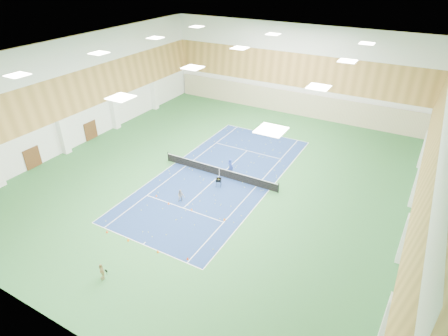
% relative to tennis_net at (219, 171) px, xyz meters
% --- Properties ---
extents(ground, '(40.00, 40.00, 0.00)m').
position_rel_tennis_net_xyz_m(ground, '(0.00, 0.00, -0.55)').
color(ground, '#2B6531').
rests_on(ground, ground).
extents(room_shell, '(36.00, 40.00, 12.00)m').
position_rel_tennis_net_xyz_m(room_shell, '(0.00, 0.00, 5.45)').
color(room_shell, white).
rests_on(room_shell, ground).
extents(wood_cladding, '(36.00, 40.00, 8.00)m').
position_rel_tennis_net_xyz_m(wood_cladding, '(0.00, 0.00, 7.45)').
color(wood_cladding, '#BA8945').
rests_on(wood_cladding, room_shell).
extents(ceiling_light_grid, '(21.40, 25.40, 0.06)m').
position_rel_tennis_net_xyz_m(ceiling_light_grid, '(0.00, 0.00, 11.37)').
color(ceiling_light_grid, white).
rests_on(ceiling_light_grid, room_shell).
extents(court_surface, '(10.97, 23.77, 0.01)m').
position_rel_tennis_net_xyz_m(court_surface, '(0.00, 0.00, -0.55)').
color(court_surface, navy).
rests_on(court_surface, ground).
extents(tennis_balls_scatter, '(10.57, 22.77, 0.07)m').
position_rel_tennis_net_xyz_m(tennis_balls_scatter, '(0.00, 0.00, -0.50)').
color(tennis_balls_scatter, '#D3E527').
rests_on(tennis_balls_scatter, ground).
extents(tennis_net, '(12.80, 0.10, 1.10)m').
position_rel_tennis_net_xyz_m(tennis_net, '(0.00, 0.00, 0.00)').
color(tennis_net, black).
rests_on(tennis_net, ground).
extents(back_curtain, '(35.40, 0.16, 3.20)m').
position_rel_tennis_net_xyz_m(back_curtain, '(0.00, 19.75, 1.05)').
color(back_curtain, '#C6B793').
rests_on(back_curtain, ground).
extents(door_left_a, '(0.08, 1.80, 2.20)m').
position_rel_tennis_net_xyz_m(door_left_a, '(-17.92, -8.00, 0.55)').
color(door_left_a, '#593319').
rests_on(door_left_a, ground).
extents(door_left_b, '(0.08, 1.80, 2.20)m').
position_rel_tennis_net_xyz_m(door_left_b, '(-17.92, 0.00, 0.55)').
color(door_left_b, '#593319').
rests_on(door_left_b, ground).
extents(coach, '(0.81, 0.67, 1.92)m').
position_rel_tennis_net_xyz_m(coach, '(0.94, 0.60, 0.41)').
color(coach, '#203695').
rests_on(coach, ground).
extents(child_court, '(0.74, 0.69, 1.21)m').
position_rel_tennis_net_xyz_m(child_court, '(-0.81, -5.61, 0.06)').
color(child_court, gray).
rests_on(child_court, ground).
extents(child_apron, '(0.84, 0.59, 1.33)m').
position_rel_tennis_net_xyz_m(child_apron, '(-0.13, -15.96, 0.12)').
color(child_apron, tan).
rests_on(child_apron, ground).
extents(ball_cart, '(0.66, 0.66, 0.89)m').
position_rel_tennis_net_xyz_m(ball_cart, '(0.93, -1.75, -0.11)').
color(ball_cart, black).
rests_on(ball_cart, ground).
extents(cone_svc_a, '(0.19, 0.19, 0.21)m').
position_rel_tennis_net_xyz_m(cone_svc_a, '(-3.26, -6.10, -0.44)').
color(cone_svc_a, '#F15C0C').
rests_on(cone_svc_a, ground).
extents(cone_svc_b, '(0.22, 0.22, 0.24)m').
position_rel_tennis_net_xyz_m(cone_svc_b, '(-1.50, -6.53, -0.43)').
color(cone_svc_b, '#FD5A0D').
rests_on(cone_svc_b, ground).
extents(cone_svc_c, '(0.20, 0.20, 0.22)m').
position_rel_tennis_net_xyz_m(cone_svc_c, '(0.81, -6.30, -0.44)').
color(cone_svc_c, orange).
rests_on(cone_svc_c, ground).
extents(cone_svc_d, '(0.23, 0.23, 0.25)m').
position_rel_tennis_net_xyz_m(cone_svc_d, '(4.04, -6.12, -0.42)').
color(cone_svc_d, orange).
rests_on(cone_svc_d, ground).
extents(cone_base_a, '(0.20, 0.20, 0.22)m').
position_rel_tennis_net_xyz_m(cone_base_a, '(-3.48, -12.18, -0.44)').
color(cone_base_a, '#EF420C').
rests_on(cone_base_a, ground).
extents(cone_base_b, '(0.20, 0.20, 0.22)m').
position_rel_tennis_net_xyz_m(cone_base_b, '(-1.30, -12.11, -0.44)').
color(cone_base_b, orange).
rests_on(cone_base_b, ground).
extents(cone_base_c, '(0.21, 0.21, 0.23)m').
position_rel_tennis_net_xyz_m(cone_base_c, '(1.56, -12.00, -0.43)').
color(cone_base_c, orange).
rests_on(cone_base_c, ground).
extents(cone_base_d, '(0.20, 0.20, 0.21)m').
position_rel_tennis_net_xyz_m(cone_base_d, '(3.94, -11.54, -0.44)').
color(cone_base_d, '#E53D0C').
rests_on(cone_base_d, ground).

